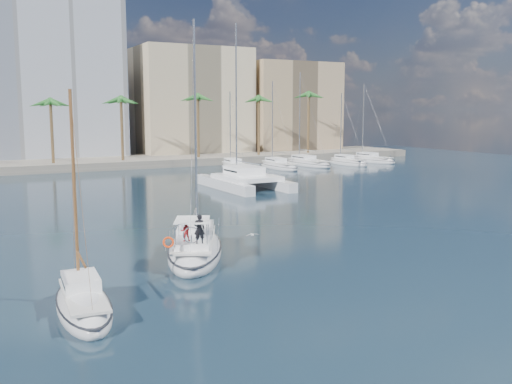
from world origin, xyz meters
TOP-DOWN VIEW (x-y plane):
  - ground at (0.00, 0.00)m, footprint 160.00×160.00m
  - quay at (0.00, 61.00)m, footprint 120.00×14.00m
  - building_beige at (22.00, 70.00)m, footprint 20.00×14.00m
  - building_tan_right at (42.00, 68.00)m, footprint 18.00×12.00m
  - palm_centre at (0.00, 57.00)m, footprint 3.60×3.60m
  - palm_right at (34.00, 57.00)m, footprint 3.60×3.60m
  - main_sloop at (-4.36, 1.80)m, footprint 7.28×10.68m
  - small_sloop at (-12.40, -5.07)m, footprint 2.78×7.41m
  - catamaran at (12.13, 27.92)m, footprint 6.67×13.00m
  - seagull at (0.71, 3.95)m, footprint 0.99×0.42m
  - moored_yacht_a at (20.00, 47.00)m, footprint 3.37×9.52m
  - moored_yacht_b at (26.50, 45.00)m, footprint 3.32×10.83m
  - moored_yacht_c at (33.00, 47.00)m, footprint 3.98×12.33m
  - moored_yacht_d at (39.50, 45.00)m, footprint 3.52×9.55m
  - moored_yacht_e at (46.00, 47.00)m, footprint 4.61×11.11m

SIDE VIEW (x-z plane):
  - ground at x=0.00m, z-range 0.00..0.00m
  - moored_yacht_a at x=20.00m, z-range -5.95..5.95m
  - moored_yacht_b at x=26.50m, z-range -6.86..6.86m
  - moored_yacht_c at x=33.00m, z-range -7.77..7.77m
  - moored_yacht_d at x=39.50m, z-range -5.95..5.95m
  - moored_yacht_e at x=46.00m, z-range -6.86..6.86m
  - small_sloop at x=-12.40m, z-range -4.83..5.62m
  - seagull at x=0.71m, z-range 0.31..0.50m
  - main_sloop at x=-4.36m, z-range -7.12..8.11m
  - quay at x=0.00m, z-range 0.00..1.20m
  - catamaran at x=12.13m, z-range -8.17..10.51m
  - building_tan_right at x=42.00m, z-range 0.00..18.00m
  - building_beige at x=22.00m, z-range 0.00..20.00m
  - palm_centre at x=0.00m, z-range 4.13..16.43m
  - palm_right at x=34.00m, z-range 4.13..16.43m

